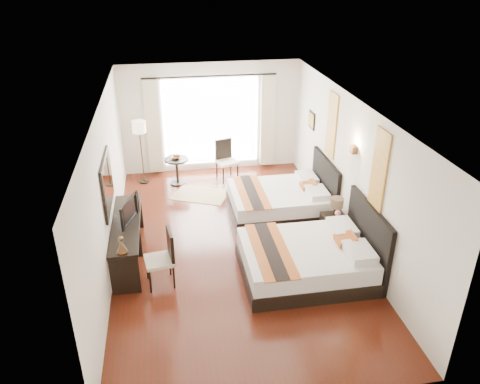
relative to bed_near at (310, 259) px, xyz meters
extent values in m
cube|color=#3C1B0B|center=(-1.18, 1.19, -0.33)|extent=(4.50, 7.50, 0.01)
cube|color=white|center=(-1.18, 1.19, 2.46)|extent=(4.50, 7.50, 0.02)
cube|color=silver|center=(1.07, 1.19, 1.07)|extent=(0.01, 7.50, 2.80)
cube|color=silver|center=(-3.42, 1.19, 1.07)|extent=(0.01, 7.50, 2.80)
cube|color=silver|center=(-1.18, 4.93, 1.07)|extent=(4.50, 0.01, 2.80)
cube|color=silver|center=(-1.18, -2.56, 1.07)|extent=(4.50, 0.01, 2.80)
cube|color=white|center=(-1.18, 4.92, 0.97)|extent=(2.40, 0.02, 2.20)
cube|color=white|center=(-1.18, 4.86, 0.97)|extent=(2.30, 0.02, 2.10)
cube|color=beige|center=(-2.63, 4.82, 0.95)|extent=(0.35, 0.14, 2.35)
cube|color=beige|center=(0.27, 4.82, 0.95)|extent=(0.35, 0.14, 2.35)
cube|color=#8B3E14|center=(1.05, 0.00, 1.62)|extent=(0.03, 0.50, 1.35)
cube|color=#8B3E14|center=(1.05, 2.29, 1.62)|extent=(0.03, 0.50, 1.35)
cube|color=#462D19|center=(1.01, 0.99, 1.59)|extent=(0.10, 0.14, 0.14)
cube|color=black|center=(-3.40, 1.07, 1.22)|extent=(0.04, 1.25, 0.95)
cube|color=white|center=(-3.37, 1.07, 1.22)|extent=(0.01, 1.12, 0.82)
cube|color=black|center=(-0.11, 0.00, -0.20)|extent=(2.18, 1.70, 0.27)
cube|color=silver|center=(-0.11, 0.00, 0.10)|extent=(2.12, 1.66, 0.32)
cube|color=black|center=(1.02, 0.00, 0.31)|extent=(0.08, 1.70, 1.28)
cube|color=brown|center=(-0.72, 0.00, 0.26)|extent=(0.58, 1.76, 0.02)
cube|color=black|center=(-0.04, 2.29, -0.20)|extent=(2.05, 1.60, 0.25)
cube|color=silver|center=(-0.04, 2.29, 0.07)|extent=(1.99, 1.56, 0.30)
cube|color=black|center=(1.02, 2.29, 0.27)|extent=(0.08, 1.60, 1.20)
cube|color=brown|center=(-0.62, 2.29, 0.23)|extent=(0.55, 1.66, 0.02)
cube|color=black|center=(0.80, 0.99, -0.07)|extent=(0.44, 0.55, 0.53)
cylinder|color=black|center=(0.83, 1.07, 0.28)|extent=(0.11, 0.11, 0.21)
cylinder|color=#3C2C1C|center=(0.83, 1.07, 0.48)|extent=(0.25, 0.25, 0.19)
imported|color=black|center=(0.76, 0.80, 0.24)|extent=(0.16, 0.16, 0.15)
cube|color=black|center=(-3.17, 1.07, 0.05)|extent=(0.50, 2.20, 0.76)
imported|color=black|center=(-3.15, 1.12, 0.65)|extent=(0.35, 0.76, 0.44)
cube|color=beige|center=(-2.60, 0.17, 0.14)|extent=(0.53, 0.53, 0.06)
cube|color=black|center=(-2.39, 0.20, 0.42)|extent=(0.11, 0.44, 0.52)
cylinder|color=black|center=(-2.95, 4.37, -0.31)|extent=(0.24, 0.24, 0.03)
cylinder|color=#462D19|center=(-2.95, 4.37, 0.37)|extent=(0.03, 0.03, 1.35)
cylinder|color=beige|center=(-2.95, 4.37, 1.12)|extent=(0.32, 0.32, 0.28)
cylinder|color=black|center=(-2.13, 4.14, 0.01)|extent=(0.58, 0.58, 0.67)
imported|color=#422817|center=(-2.14, 4.14, 0.37)|extent=(0.27, 0.27, 0.06)
cube|color=beige|center=(-0.87, 4.20, 0.14)|extent=(0.59, 0.59, 0.06)
cube|color=black|center=(-0.94, 4.40, 0.42)|extent=(0.43, 0.18, 0.52)
cube|color=tan|center=(-1.62, 3.42, -0.32)|extent=(1.47, 1.27, 0.01)
camera|label=1|loc=(-2.33, -6.49, 4.70)|focal=35.00mm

